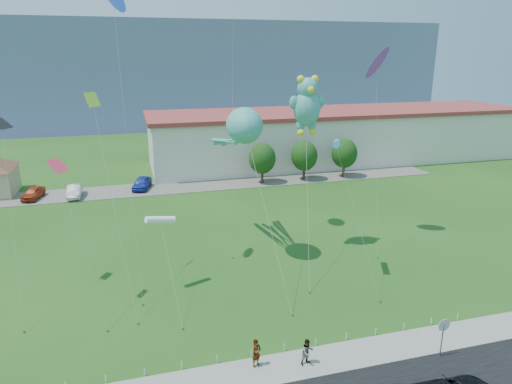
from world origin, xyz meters
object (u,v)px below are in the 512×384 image
at_px(octopus_kite, 240,133).
at_px(teddy_bear_kite, 307,104).
at_px(pedestrian_left, 256,353).
at_px(parked_car_silver, 74,191).
at_px(stop_sign, 443,329).
at_px(parked_car_red, 33,193).
at_px(warehouse, 340,135).
at_px(pedestrian_right, 307,352).
at_px(parked_car_blue, 142,183).

xyz_separation_m(octopus_kite, teddy_bear_kite, (5.55, -0.52, 2.19)).
bearing_deg(pedestrian_left, parked_car_silver, 79.84).
distance_m(pedestrian_left, parked_car_silver, 38.44).
distance_m(stop_sign, pedestrian_left, 10.68).
distance_m(pedestrian_left, parked_car_red, 40.75).
xyz_separation_m(stop_sign, parked_car_silver, (-23.27, 38.22, -1.09)).
relative_size(warehouse, octopus_kite, 3.65).
bearing_deg(pedestrian_left, pedestrian_right, -42.02).
bearing_deg(pedestrian_right, warehouse, 49.18).
bearing_deg(parked_car_blue, octopus_kite, -54.80).
relative_size(warehouse, teddy_bear_kite, 4.04).
height_order(pedestrian_left, pedestrian_right, pedestrian_left).
xyz_separation_m(stop_sign, parked_car_blue, (-15.24, 39.60, -1.04)).
bearing_deg(teddy_bear_kite, pedestrian_left, -119.85).
bearing_deg(stop_sign, octopus_kite, 113.62).
distance_m(stop_sign, parked_car_silver, 44.76).
height_order(warehouse, parked_car_blue, warehouse).
distance_m(parked_car_silver, teddy_bear_kite, 32.54).
relative_size(pedestrian_left, parked_car_blue, 0.36).
distance_m(stop_sign, parked_car_red, 47.82).
xyz_separation_m(warehouse, pedestrian_right, (-24.17, -46.84, -3.26)).
height_order(stop_sign, teddy_bear_kite, teddy_bear_kite).
bearing_deg(warehouse, parked_car_silver, -165.90).
xyz_separation_m(parked_car_silver, teddy_bear_kite, (21.28, -21.49, 12.00)).
bearing_deg(teddy_bear_kite, parked_car_red, 139.69).
bearing_deg(parked_car_silver, teddy_bear_kite, -44.56).
xyz_separation_m(pedestrian_right, teddy_bear_kite, (5.68, 15.36, 11.91)).
bearing_deg(parked_car_red, stop_sign, -41.29).
bearing_deg(octopus_kite, warehouse, 52.17).
xyz_separation_m(parked_car_red, octopus_kite, (20.44, -21.53, 9.83)).
bearing_deg(stop_sign, parked_car_red, 125.82).
xyz_separation_m(parked_car_blue, teddy_bear_kite, (13.25, -22.87, 11.95)).
bearing_deg(pedestrian_left, parked_car_red, 85.83).
bearing_deg(parked_car_silver, parked_car_red, 174.06).
xyz_separation_m(warehouse, pedestrian_left, (-26.96, -46.23, -3.20)).
bearing_deg(warehouse, stop_sign, -108.90).
distance_m(pedestrian_right, parked_car_blue, 38.98).
height_order(parked_car_blue, octopus_kite, octopus_kite).
xyz_separation_m(pedestrian_left, teddy_bear_kite, (8.46, 14.75, 11.86)).
bearing_deg(parked_car_blue, pedestrian_left, -66.56).
height_order(stop_sign, parked_car_silver, stop_sign).
bearing_deg(parked_car_red, warehouse, 24.87).
xyz_separation_m(parked_car_red, parked_car_blue, (12.74, 0.83, 0.07)).
relative_size(pedestrian_right, parked_car_silver, 0.35).
xyz_separation_m(pedestrian_left, parked_car_red, (-17.52, 36.79, -0.16)).
distance_m(stop_sign, pedestrian_right, 7.86).
relative_size(parked_car_red, parked_car_blue, 0.91).
distance_m(pedestrian_left, pedestrian_right, 2.85).
distance_m(pedestrian_left, octopus_kite, 18.31).
height_order(pedestrian_left, parked_car_silver, pedestrian_left).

